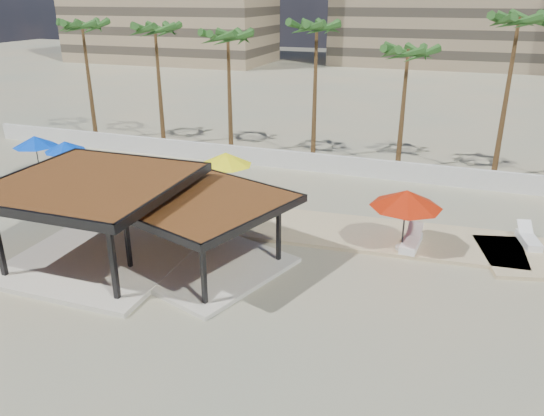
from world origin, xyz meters
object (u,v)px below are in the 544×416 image
Objects in this scene: umbrella_a at (35,141)px; lounger_c at (411,242)px; pavilion_west at (95,213)px; umbrella_c at (406,199)px; lounger_b at (528,239)px; lounger_a at (83,192)px; pavilion_central at (204,227)px.

umbrella_a is 23.88m from lounger_c.
pavilion_west is 13.34m from umbrella_c.
umbrella_c is 1.73× the size of lounger_b.
lounger_a is (-17.94, 0.92, -2.22)m from umbrella_c.
pavilion_west reaches higher than lounger_a.
lounger_c is at bearing -78.44° from lounger_a.
lounger_b is 0.98× the size of lounger_c.
pavilion_west reaches higher than lounger_b.
pavilion_central is 4.69m from pavilion_west.
lounger_b is at bearing -72.90° from lounger_a.
umbrella_c is (7.73, 4.16, 0.75)m from pavilion_central.
pavilion_central is at bearing -25.97° from umbrella_a.
lounger_c reaches higher than lounger_b.
umbrella_a is at bearing 76.00° from lounger_b.
umbrella_c is 2.31m from lounger_c.
pavilion_central is 1.04× the size of pavilion_west.
pavilion_central is at bearing 124.59° from lounger_c.
pavilion_central is 11.51m from lounger_a.
pavilion_central reaches higher than umbrella_a.
lounger_a is at bearing 132.55° from pavilion_west.
umbrella_c is 6.42m from lounger_b.
umbrella_a is 6.16m from lounger_a.
lounger_a is at bearing 81.70° from lounger_b.
pavilion_west is 3.42× the size of lounger_c.
pavilion_central reaches higher than lounger_b.
lounger_c is at bearing 100.49° from lounger_b.
pavilion_central is 14.87m from lounger_b.
lounger_a is at bearing 172.54° from pavilion_central.
umbrella_c reaches higher than lounger_a.
pavilion_central is 3.32× the size of lounger_a.
pavilion_central reaches higher than umbrella_c.
pavilion_west is at bearing -148.49° from pavilion_central.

